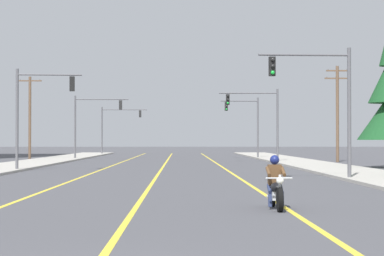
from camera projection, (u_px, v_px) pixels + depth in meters
The scene contains 14 objects.
lane_stripe_center at pixel (164, 166), 53.98m from camera, with size 0.16×100.00×0.01m, color yellow.
lane_stripe_left at pixel (113, 166), 53.93m from camera, with size 0.16×100.00×0.01m, color yellow.
lane_stripe_right at pixel (220, 166), 54.05m from camera, with size 0.16×100.00×0.01m, color yellow.
sidewalk_kerb_right at pixel (326, 167), 49.15m from camera, with size 4.40×110.00×0.14m, color #ADA89E.
sidewalk_kerb_left at pixel (5, 167), 48.83m from camera, with size 4.40×110.00×0.14m, color #ADA89E.
motorcycle_with_rider at pixel (276, 187), 19.91m from camera, with size 0.70×2.19×1.46m.
traffic_signal_near_right at pixel (323, 93), 34.33m from camera, with size 4.36×0.49×6.20m.
traffic_signal_near_left at pixel (36, 104), 44.59m from camera, with size 3.96×0.56×6.20m.
traffic_signal_mid_right at pixel (260, 114), 62.16m from camera, with size 5.03×0.37×6.20m.
traffic_signal_mid_left at pixel (91, 117), 71.58m from camera, with size 5.27×0.39×6.20m.
traffic_signal_far_right at pixel (247, 119), 74.69m from camera, with size 3.89×0.53×6.20m.
traffic_signal_far_left at pixel (115, 123), 95.81m from camera, with size 5.94×0.37×6.20m.
utility_pole_right_far at pixel (337, 110), 62.56m from camera, with size 2.16×0.26×8.19m.
utility_pole_left_far at pixel (30, 116), 71.14m from camera, with size 2.26×0.26×8.02m.
Camera 1 is at (0.99, -9.05, 1.87)m, focal length 68.89 mm.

